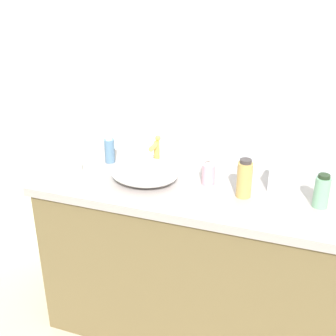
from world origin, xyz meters
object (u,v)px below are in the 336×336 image
(spray_can, at_px, (322,191))
(tissue_box, at_px, (283,176))
(soap_dispenser, at_px, (208,172))
(sink_basin, at_px, (144,172))
(candle_jar, at_px, (78,167))
(lotion_bottle, at_px, (110,150))
(perfume_bottle, at_px, (244,179))

(spray_can, height_order, tissue_box, tissue_box)
(soap_dispenser, distance_m, spray_can, 0.51)
(sink_basin, height_order, candle_jar, sink_basin)
(soap_dispenser, xyz_separation_m, tissue_box, (0.34, 0.06, 0.01))
(lotion_bottle, bearing_deg, perfume_bottle, -11.16)
(soap_dispenser, distance_m, candle_jar, 0.67)
(soap_dispenser, distance_m, tissue_box, 0.34)
(sink_basin, relative_size, lotion_bottle, 2.30)
(lotion_bottle, distance_m, tissue_box, 0.90)
(soap_dispenser, bearing_deg, perfume_bottle, -20.90)
(sink_basin, relative_size, soap_dispenser, 2.18)
(candle_jar, bearing_deg, tissue_box, 7.29)
(perfume_bottle, height_order, tissue_box, perfume_bottle)
(sink_basin, bearing_deg, soap_dispenser, 14.95)
(soap_dispenser, relative_size, candle_jar, 3.39)
(spray_can, bearing_deg, soap_dispenser, 174.01)
(soap_dispenser, relative_size, perfume_bottle, 0.85)
(soap_dispenser, height_order, tissue_box, tissue_box)
(lotion_bottle, distance_m, perfume_bottle, 0.75)
(perfume_bottle, height_order, candle_jar, perfume_bottle)
(sink_basin, relative_size, candle_jar, 7.37)
(sink_basin, relative_size, perfume_bottle, 1.85)
(perfume_bottle, relative_size, spray_can, 1.19)
(candle_jar, bearing_deg, soap_dispenser, 5.79)
(sink_basin, bearing_deg, tissue_box, 12.44)
(sink_basin, distance_m, perfume_bottle, 0.48)
(perfume_bottle, bearing_deg, soap_dispenser, 159.10)
(soap_dispenser, bearing_deg, tissue_box, 10.21)
(perfume_bottle, bearing_deg, spray_can, 2.79)
(perfume_bottle, bearing_deg, lotion_bottle, 168.84)
(lotion_bottle, height_order, tissue_box, tissue_box)
(perfume_bottle, xyz_separation_m, spray_can, (0.33, 0.02, -0.01))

